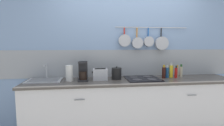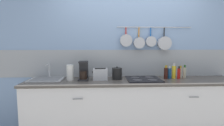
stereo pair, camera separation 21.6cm
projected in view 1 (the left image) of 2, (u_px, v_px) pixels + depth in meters
The scene contains 15 objects.
wall_back at pixel (128, 55), 3.07m from camera, with size 7.20×0.16×2.60m.
cabinet_base at pixel (133, 109), 2.81m from camera, with size 3.29×0.61×0.87m.
countertop at pixel (133, 81), 2.76m from camera, with size 3.33×0.64×0.03m.
sink_basin at pixel (45, 80), 2.69m from camera, with size 0.51×0.39×0.24m.
paper_towel_roll at pixel (69, 73), 2.66m from camera, with size 0.11×0.11×0.24m.
coffee_maker at pixel (83, 72), 2.70m from camera, with size 0.15×0.19×0.30m.
toaster at pixel (100, 74), 2.73m from camera, with size 0.24×0.14×0.18m.
kettle at pixel (117, 73), 2.80m from camera, with size 0.16×0.16×0.21m.
cooktop at pixel (142, 78), 2.83m from camera, with size 0.53×0.51×0.01m.
bottle_vinegar at pixel (164, 72), 2.89m from camera, with size 0.06×0.06×0.22m.
bottle_hot_sauce at pixel (167, 72), 2.94m from camera, with size 0.07×0.07×0.20m.
bottle_cooking_wine at pixel (171, 71), 2.95m from camera, with size 0.06×0.06×0.25m.
bottle_sesame_oil at pixel (176, 72), 2.92m from camera, with size 0.05×0.05×0.20m.
bottle_dish_soap at pixel (177, 72), 3.00m from camera, with size 0.05×0.05×0.20m.
bottle_olive_oil at pixel (181, 71), 2.99m from camera, with size 0.05×0.05×0.22m.
Camera 1 is at (-0.69, -2.65, 1.47)m, focal length 28.00 mm.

